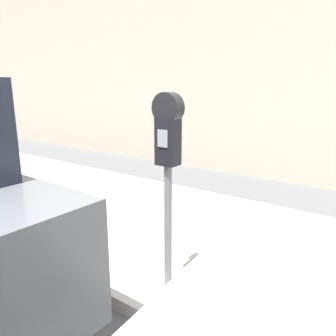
% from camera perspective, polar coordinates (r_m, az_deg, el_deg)
% --- Properties ---
extents(sidewalk, '(24.00, 2.80, 0.12)m').
position_cam_1_polar(sidewalk, '(3.74, 8.14, -12.81)').
color(sidewalk, '#BCB7AD').
rests_on(sidewalk, ground_plane).
extents(building_facade, '(24.00, 0.30, 4.85)m').
position_cam_1_polar(building_facade, '(6.38, 23.18, 19.11)').
color(building_facade, beige).
rests_on(building_facade, ground_plane).
extents(parking_meter, '(0.22, 0.13, 1.58)m').
position_cam_1_polar(parking_meter, '(2.44, -0.00, 2.56)').
color(parking_meter, slate).
rests_on(parking_meter, sidewalk).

